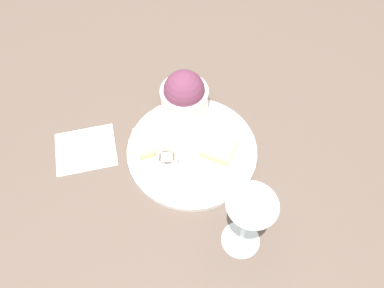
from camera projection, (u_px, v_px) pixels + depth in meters
The scene contains 8 objects.
ground_plane at pixel (192, 152), 0.87m from camera, with size 4.00×4.00×0.00m, color brown.
dinner_plate at pixel (192, 150), 0.87m from camera, with size 0.30×0.30×0.01m.
salad_bowl at pixel (184, 94), 0.89m from camera, with size 0.12×0.12×0.11m.
sauce_ramekin at pixel (167, 160), 0.82m from camera, with size 0.05×0.05×0.03m.
cheese_toast_near at pixel (151, 140), 0.86m from camera, with size 0.10×0.10×0.03m.
cheese_toast_far at pixel (219, 146), 0.85m from camera, with size 0.08×0.07×0.03m.
wine_glass at pixel (249, 216), 0.65m from camera, with size 0.09×0.09×0.18m.
napkin at pixel (86, 149), 0.87m from camera, with size 0.17×0.18×0.01m.
Camera 1 is at (0.42, 0.16, 0.75)m, focal length 35.00 mm.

